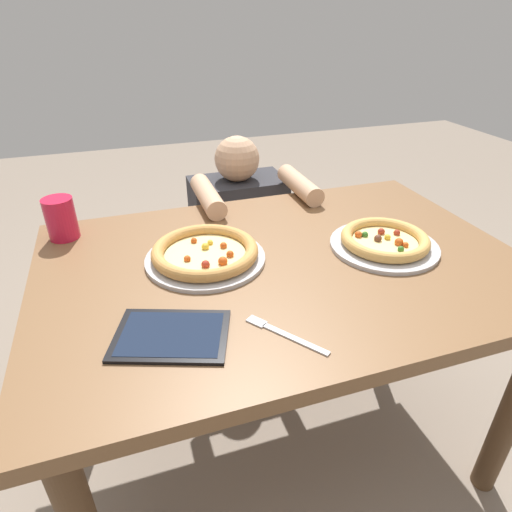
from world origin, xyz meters
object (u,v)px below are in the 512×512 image
(drink_cup_colored, at_px, (61,218))
(tablet, at_px, (171,335))
(diner_seated, at_px, (240,251))
(pizza_near, at_px, (385,241))
(fork, at_px, (282,333))
(pizza_far, at_px, (205,253))

(drink_cup_colored, distance_m, tablet, 0.61)
(tablet, xyz_separation_m, diner_seated, (0.41, 0.89, -0.34))
(drink_cup_colored, height_order, diner_seated, diner_seated)
(drink_cup_colored, bearing_deg, tablet, -67.11)
(pizza_near, relative_size, drink_cup_colored, 2.46)
(drink_cup_colored, distance_m, diner_seated, 0.82)
(fork, xyz_separation_m, diner_seated, (0.18, 0.95, -0.34))
(drink_cup_colored, bearing_deg, fork, -53.48)
(pizza_far, bearing_deg, drink_cup_colored, 144.40)
(fork, relative_size, tablet, 0.62)
(tablet, bearing_deg, fork, -16.33)
(pizza_near, distance_m, fork, 0.50)
(pizza_far, height_order, fork, pizza_far)
(pizza_near, bearing_deg, drink_cup_colored, 157.77)
(pizza_far, bearing_deg, tablet, -115.63)
(pizza_near, bearing_deg, pizza_far, 169.70)
(pizza_near, xyz_separation_m, drink_cup_colored, (-0.89, 0.36, 0.04))
(fork, distance_m, tablet, 0.24)
(pizza_near, bearing_deg, fork, -147.81)
(diner_seated, bearing_deg, pizza_near, -70.56)
(pizza_far, xyz_separation_m, tablet, (-0.14, -0.29, -0.02))
(fork, bearing_deg, drink_cup_colored, 126.52)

